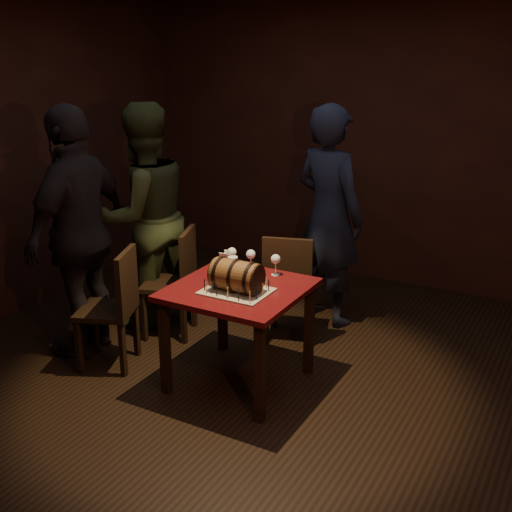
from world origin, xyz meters
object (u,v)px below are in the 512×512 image
wine_glass_left (232,253)px  person_left_rear (143,217)px  chair_left_rear (177,277)px  person_back (329,216)px  wine_glass_mid (251,255)px  pint_of_ale (233,267)px  chair_left_front (116,302)px  barrel_cake (236,276)px  chair_back (289,283)px  pub_table (239,301)px  wine_glass_right (276,260)px  person_left_front (80,233)px

wine_glass_left → person_left_rear: person_left_rear is taller
chair_left_rear → person_back: person_back is taller
wine_glass_mid → pint_of_ale: bearing=-104.8°
wine_glass_mid → chair_left_rear: bearing=172.5°
chair_left_rear → chair_left_front: 0.68m
barrel_cake → wine_glass_mid: (-0.14, 0.44, -0.00)m
chair_left_rear → person_back: bearing=43.3°
barrel_cake → pint_of_ale: bearing=125.6°
wine_glass_left → chair_back: size_ratio=0.17×
wine_glass_mid → pub_table: bearing=-74.2°
wine_glass_mid → person_left_rear: bearing=170.4°
pub_table → chair_left_front: 0.98m
wine_glass_mid → wine_glass_right: 0.21m
chair_left_rear → wine_glass_mid: bearing=-7.5°
pub_table → person_left_front: person_left_front is taller
chair_back → person_back: person_back is taller
chair_back → person_left_rear: person_left_rear is taller
barrel_cake → wine_glass_mid: barrel_cake is taller
barrel_cake → person_back: size_ratio=0.21×
wine_glass_right → pint_of_ale: 0.32m
barrel_cake → person_left_front: person_left_front is taller
wine_glass_left → pint_of_ale: size_ratio=1.07×
wine_glass_mid → chair_back: chair_back is taller
pint_of_ale → chair_left_rear: (-0.72, 0.28, -0.30)m
wine_glass_mid → person_left_front: (-1.25, -0.48, 0.12)m
pub_table → chair_left_front: bearing=-166.5°
wine_glass_mid → person_left_rear: person_left_rear is taller
barrel_cake → wine_glass_mid: size_ratio=2.44×
pub_table → person_left_front: (-1.35, -0.13, 0.34)m
person_back → wine_glass_mid: bearing=97.9°
wine_glass_right → chair_left_front: chair_left_front is taller
pub_table → pint_of_ale: size_ratio=6.00×
chair_back → chair_left_front: size_ratio=1.00×
barrel_cake → wine_glass_left: size_ratio=2.44×
wine_glass_left → wine_glass_right: bearing=2.7°
pint_of_ale → person_back: 1.23m
chair_back → person_left_front: (-1.36, -0.90, 0.46)m
barrel_cake → person_left_rear: 1.45m
wine_glass_mid → person_left_front: person_left_front is taller
barrel_cake → person_left_rear: person_left_rear is taller
pint_of_ale → chair_back: 0.70m
wine_glass_left → chair_left_front: size_ratio=0.17×
person_left_front → wine_glass_mid: bearing=104.6°
pub_table → wine_glass_right: size_ratio=5.59×
person_back → person_left_front: 2.08m
wine_glass_right → chair_left_rear: bearing=173.6°
wine_glass_mid → wine_glass_right: (0.21, -0.01, 0.00)m
person_back → pub_table: bearing=104.8°
wine_glass_mid → pint_of_ale: wine_glass_mid is taller
chair_left_rear → person_left_rear: size_ratio=0.48×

